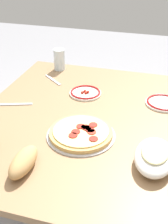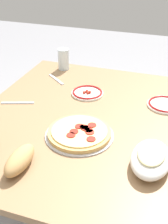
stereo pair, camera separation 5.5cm
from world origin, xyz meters
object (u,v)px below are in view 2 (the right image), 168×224
object	(u,v)px
baked_pasta_dish	(151,157)
water_glass	(64,59)
dining_table	(84,136)
side_plate_far	(87,93)
pepperoni_pizza	(80,133)
side_plate_near	(165,104)
bread_loaf	(20,160)

from	to	relation	value
baked_pasta_dish	water_glass	bearing A→B (deg)	-139.19
water_glass	dining_table	bearing A→B (deg)	31.21
dining_table	side_plate_far	distance (m)	0.27
pepperoni_pizza	water_glass	xyz separation A→B (m)	(-0.67, -0.35, 0.05)
side_plate_near	side_plate_far	xyz separation A→B (m)	(0.00, -0.42, 0.00)
pepperoni_pizza	bread_loaf	distance (m)	0.30
side_plate_far	water_glass	bearing A→B (deg)	-138.38
baked_pasta_dish	side_plate_far	distance (m)	0.64
side_plate_far	pepperoni_pizza	bearing A→B (deg)	13.27
baked_pasta_dish	bread_loaf	distance (m)	0.49
side_plate_near	water_glass	bearing A→B (deg)	-112.83
water_glass	side_plate_near	xyz separation A→B (m)	(0.29, 0.68, -0.06)
side_plate_near	bread_loaf	bearing A→B (deg)	-35.69
dining_table	baked_pasta_dish	xyz separation A→B (m)	(0.25, 0.35, 0.15)
baked_pasta_dish	water_glass	distance (m)	1.02
dining_table	pepperoni_pizza	xyz separation A→B (m)	(0.15, 0.03, 0.13)
dining_table	bread_loaf	distance (m)	0.46
baked_pasta_dish	bread_loaf	world-z (taller)	baked_pasta_dish
bread_loaf	dining_table	bearing A→B (deg)	164.89
baked_pasta_dish	water_glass	xyz separation A→B (m)	(-0.78, -0.67, 0.03)
water_glass	bread_loaf	world-z (taller)	water_glass
pepperoni_pizza	water_glass	distance (m)	0.76
side_plate_near	side_plate_far	distance (m)	0.42
baked_pasta_dish	side_plate_far	size ratio (longest dim) A/B	1.37
pepperoni_pizza	side_plate_near	distance (m)	0.51
dining_table	bread_loaf	xyz separation A→B (m)	(0.42, -0.11, 0.15)
bread_loaf	baked_pasta_dish	bearing A→B (deg)	109.73
pepperoni_pizza	bread_loaf	bearing A→B (deg)	-28.20
baked_pasta_dish	side_plate_near	xyz separation A→B (m)	(-0.49, 0.01, -0.03)
dining_table	side_plate_far	xyz separation A→B (m)	(-0.23, -0.06, 0.12)
pepperoni_pizza	water_glass	world-z (taller)	water_glass
dining_table	water_glass	distance (m)	0.64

